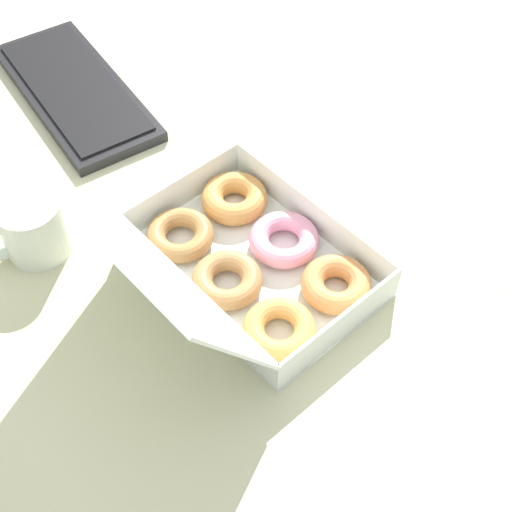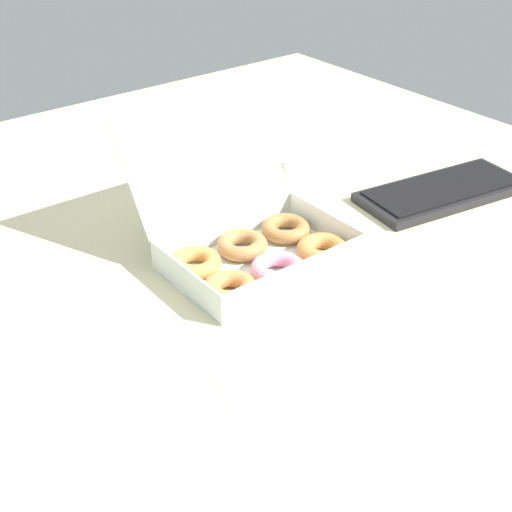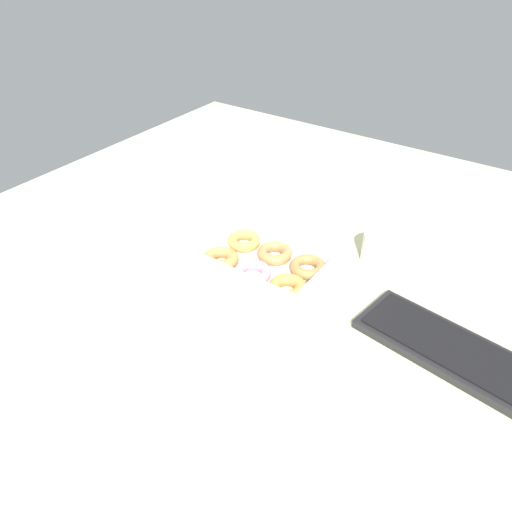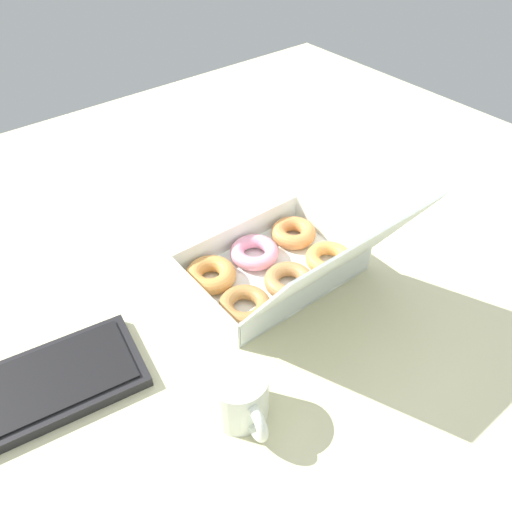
% 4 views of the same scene
% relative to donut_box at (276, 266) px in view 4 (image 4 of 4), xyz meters
% --- Properties ---
extents(ground_plane, '(1.80, 1.80, 0.02)m').
position_rel_donut_box_xyz_m(ground_plane, '(-0.00, 0.02, -0.04)').
color(ground_plane, beige).
extents(donut_box, '(0.32, 0.33, 0.23)m').
position_rel_donut_box_xyz_m(donut_box, '(0.00, 0.00, 0.00)').
color(donut_box, white).
rests_on(donut_box, ground_plane).
extents(keyboard, '(0.37, 0.20, 0.02)m').
position_rel_donut_box_xyz_m(keyboard, '(0.45, -0.04, -0.02)').
color(keyboard, black).
rests_on(keyboard, ground_plane).
extents(coffee_mug, '(0.08, 0.12, 0.08)m').
position_rel_donut_box_xyz_m(coffee_mug, '(0.22, 0.18, 0.01)').
color(coffee_mug, white).
rests_on(coffee_mug, ground_plane).
extents(paper_napkin, '(0.15, 0.14, 0.00)m').
position_rel_donut_box_xyz_m(paper_napkin, '(-0.18, -0.25, -0.03)').
color(paper_napkin, white).
rests_on(paper_napkin, ground_plane).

